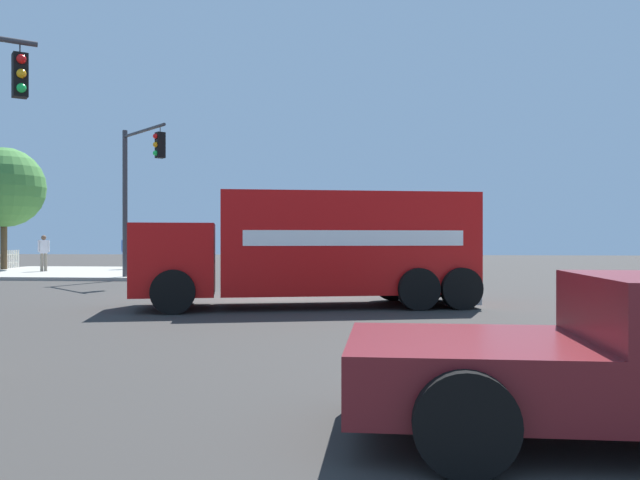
# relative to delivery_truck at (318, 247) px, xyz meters

# --- Properties ---
(ground_plane) EXTENTS (100.00, 100.00, 0.00)m
(ground_plane) POSITION_rel_delivery_truck_xyz_m (-2.21, -1.55, -1.48)
(ground_plane) COLOR #33302D
(sidewalk_corner_near) EXTENTS (10.06, 10.06, 0.14)m
(sidewalk_corner_near) POSITION_rel_delivery_truck_xyz_m (-13.85, -13.19, -1.41)
(sidewalk_corner_near) COLOR #9E998E
(sidewalk_corner_near) RESTS_ON ground
(delivery_truck) EXTENTS (4.50, 8.60, 2.81)m
(delivery_truck) POSITION_rel_delivery_truck_xyz_m (0.00, 0.00, 0.00)
(delivery_truck) COLOR red
(delivery_truck) RESTS_ON ground
(traffic_light_secondary) EXTENTS (2.75, 2.68, 5.98)m
(traffic_light_secondary) POSITION_rel_delivery_truck_xyz_m (-8.76, -8.08, 2.56)
(traffic_light_secondary) COLOR #38383D
(traffic_light_secondary) RESTS_ON sidewalk_corner_near
(pedestrian_near_corner) EXTENTS (0.27, 0.52, 1.71)m
(pedestrian_near_corner) POSITION_rel_delivery_truck_xyz_m (-15.93, -11.38, -0.36)
(pedestrian_near_corner) COLOR gray
(pedestrian_near_corner) RESTS_ON sidewalk_corner_near
(pedestrian_crossing) EXTENTS (0.37, 0.45, 1.71)m
(pedestrian_crossing) POSITION_rel_delivery_truck_xyz_m (-13.48, -14.44, -0.36)
(pedestrian_crossing) COLOR gray
(pedestrian_crossing) RESTS_ON sidewalk_corner_near
(shade_tree_near) EXTENTS (4.06, 4.06, 6.19)m
(shade_tree_near) POSITION_rel_delivery_truck_xyz_m (-15.27, -17.53, 2.82)
(shade_tree_near) COLOR brown
(shade_tree_near) RESTS_ON sidewalk_corner_near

